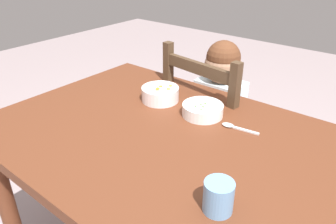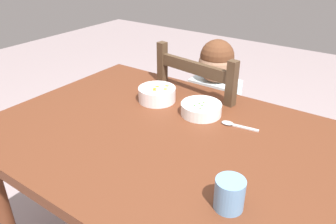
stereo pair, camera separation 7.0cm
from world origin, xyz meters
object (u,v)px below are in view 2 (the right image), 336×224
Objects in this scene: bowl_of_peas at (201,109)px; bowl_of_carrots at (157,94)px; dining_chair at (208,138)px; child_figure at (211,108)px; dining_table at (169,161)px; drinking_cup at (229,194)px; spoon at (233,124)px.

bowl_of_carrots is (-0.21, 0.00, 0.01)m from bowl_of_peas.
child_figure is at bearing -45.93° from dining_chair.
child_figure is at bearing 100.74° from dining_table.
bowl_of_carrots is at bearing 135.38° from dining_table.
drinking_cup is (0.52, -0.39, 0.01)m from bowl_of_carrots.
dining_table is 0.50m from child_figure.
spoon is at bearing -50.80° from dining_chair.
bowl_of_peas is at bearing 176.14° from spoon.
dining_table is 0.31m from bowl_of_carrots.
bowl_of_peas is at bearing 86.09° from dining_table.
dining_chair is 6.19× the size of bowl_of_carrots.
drinking_cup is at bearing -66.50° from spoon.
dining_table is 0.27m from spoon.
spoon is at bearing -1.55° from bowl_of_carrots.
drinking_cup is at bearing -31.86° from dining_table.
child_figure is 0.82m from drinking_cup.
drinking_cup is (0.17, -0.38, 0.04)m from spoon.
dining_chair is 0.50m from spoon.
drinking_cup is at bearing -58.85° from dining_chair.
child_figure is 0.41m from spoon.
child_figure reaches higher than drinking_cup.
bowl_of_peas is 1.13× the size of spoon.
child_figure is at bearing 120.98° from drinking_cup.
bowl_of_peas is 0.14m from spoon.
drinking_cup reaches higher than spoon.
bowl_of_carrots is at bearing -108.28° from dining_chair.
spoon is (0.35, -0.01, -0.03)m from bowl_of_carrots.
child_figure is 6.29× the size of bowl_of_carrots.
child_figure reaches higher than dining_chair.
child_figure reaches higher than dining_table.
bowl_of_carrots reaches higher than bowl_of_peas.
dining_chair reaches higher than drinking_cup.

